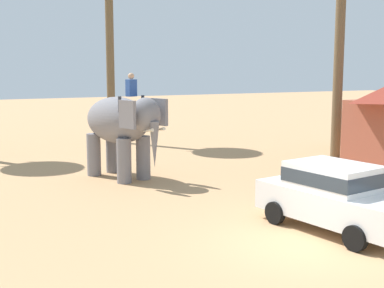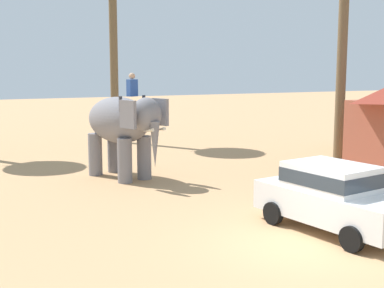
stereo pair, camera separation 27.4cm
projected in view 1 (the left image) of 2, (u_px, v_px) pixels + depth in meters
ground_plane at (303, 246)px, 12.22m from camera, size 120.00×120.00×0.00m
car_sedan_foreground at (335, 194)px, 13.32m from camera, size 2.40×4.33×1.70m
elephant_with_mahout at (122, 125)px, 19.37m from camera, size 2.65×4.01×3.88m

